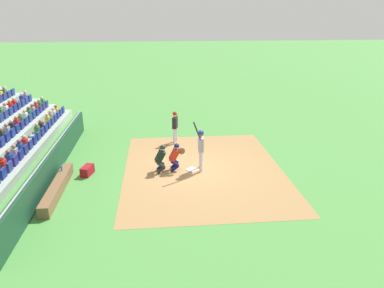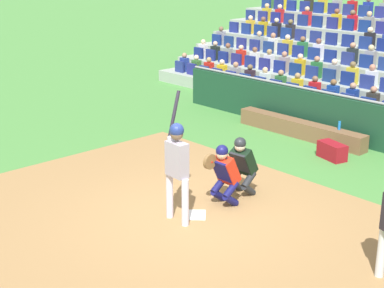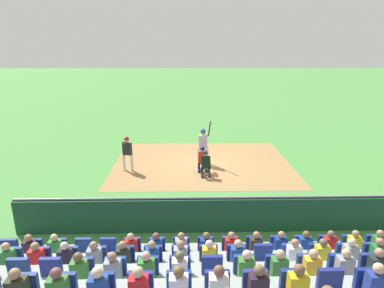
{
  "view_description": "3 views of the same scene",
  "coord_description": "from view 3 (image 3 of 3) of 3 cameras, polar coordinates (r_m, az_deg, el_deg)",
  "views": [
    {
      "loc": [
        14.64,
        -1.49,
        6.61
      ],
      "look_at": [
        0.32,
        -0.04,
        1.34
      ],
      "focal_mm": 33.4,
      "sensor_mm": 36.0,
      "label": 1
    },
    {
      "loc": [
        -7.17,
        6.69,
        4.65
      ],
      "look_at": [
        0.26,
        -0.2,
        1.31
      ],
      "focal_mm": 53.6,
      "sensor_mm": 36.0,
      "label": 2
    },
    {
      "loc": [
        -0.88,
        -15.34,
        5.83
      ],
      "look_at": [
        -0.54,
        -0.14,
        1.22
      ],
      "focal_mm": 30.01,
      "sensor_mm": 36.0,
      "label": 3
    }
  ],
  "objects": [
    {
      "name": "dugout_wall",
      "position": [
        10.73,
        3.68,
        -12.41
      ],
      "size": [
        12.74,
        0.24,
        1.23
      ],
      "color": "#183F2A",
      "rests_on": "ground_plane"
    },
    {
      "name": "on_deck_batter",
      "position": [
        15.8,
        -11.44,
        -1.09
      ],
      "size": [
        0.57,
        0.34,
        1.74
      ],
      "color": "silver",
      "rests_on": "ground_plane"
    },
    {
      "name": "equipment_duffel_bag",
      "position": [
        12.17,
        3.42,
        -10.74
      ],
      "size": [
        0.79,
        0.54,
        0.4
      ],
      "primitive_type": "cube",
      "rotation": [
        0.0,
        0.0,
        -0.27
      ],
      "color": "maroon",
      "rests_on": "ground_plane"
    },
    {
      "name": "home_plate_umpire",
      "position": [
        14.91,
        2.43,
        -3.33
      ],
      "size": [
        0.49,
        0.52,
        1.27
      ],
      "color": "#23262A",
      "rests_on": "ground_plane"
    },
    {
      "name": "batter_at_plate",
      "position": [
        16.42,
        2.01,
        0.39
      ],
      "size": [
        0.67,
        0.52,
        2.35
      ],
      "color": "silver",
      "rests_on": "ground_plane"
    },
    {
      "name": "ground_plane",
      "position": [
        16.44,
        1.89,
        -3.93
      ],
      "size": [
        160.0,
        160.0,
        0.0
      ],
      "primitive_type": "plane",
      "color": "#49893F"
    },
    {
      "name": "catcher_crouching",
      "position": [
        15.49,
        1.92,
        -2.45
      ],
      "size": [
        0.47,
        0.71,
        1.28
      ],
      "color": "#141552",
      "rests_on": "ground_plane"
    },
    {
      "name": "home_plate_marker",
      "position": [
        16.43,
        1.89,
        -3.88
      ],
      "size": [
        0.62,
        0.62,
        0.02
      ],
      "primitive_type": "cube",
      "rotation": [
        0.0,
        0.0,
        0.79
      ],
      "color": "white",
      "rests_on": "infield_dirt_patch"
    },
    {
      "name": "dugout_bench",
      "position": [
        11.64,
        11.92,
        -12.35
      ],
      "size": [
        3.93,
        0.4,
        0.44
      ],
      "primitive_type": "cube",
      "color": "brown",
      "rests_on": "ground_plane"
    },
    {
      "name": "water_bottle_on_bench",
      "position": [
        11.22,
        6.19,
        -11.33
      ],
      "size": [
        0.07,
        0.07,
        0.22
      ],
      "primitive_type": "cylinder",
      "color": "blue",
      "rests_on": "dugout_bench"
    },
    {
      "name": "infield_dirt_patch",
      "position": [
        16.9,
        1.8,
        -3.32
      ],
      "size": [
        9.12,
        7.08,
        0.01
      ],
      "primitive_type": "cube",
      "rotation": [
        0.0,
        0.0,
        -0.01
      ],
      "color": "#9B7447",
      "rests_on": "ground_plane"
    }
  ]
}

